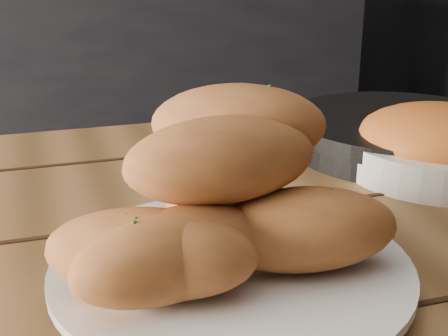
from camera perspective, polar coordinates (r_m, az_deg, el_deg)
The scene contains 4 objects.
plate at distance 0.50m, azimuth 0.69°, elevation -9.43°, with size 0.29×0.29×0.02m.
bread_rolls at distance 0.47m, azimuth -0.72°, elevation -3.26°, with size 0.28×0.22×0.14m.
skillet at distance 0.84m, azimuth 15.92°, elevation 3.08°, with size 0.43×0.29×0.05m.
bowl at distance 0.77m, azimuth 19.21°, elevation 2.07°, with size 0.22×0.22×0.08m.
Camera 1 is at (0.34, -0.46, 1.01)m, focal length 50.00 mm.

